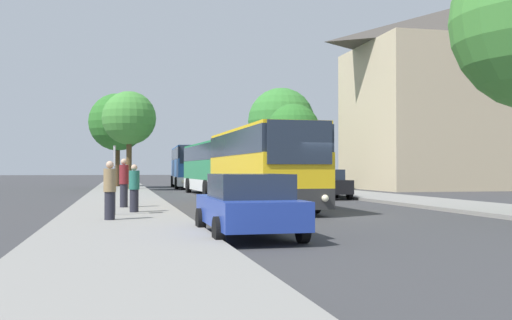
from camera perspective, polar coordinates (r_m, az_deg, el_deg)
The scene contains 17 objects.
ground_plane at distance 21.08m, azimuth 6.87°, elevation -5.28°, with size 300.00×300.00×0.00m, color #38383A.
sidewalk_left at distance 19.85m, azimuth -12.61°, elevation -5.33°, with size 4.00×120.00×0.15m, color gray.
sidewalk_right at distance 24.34m, azimuth 22.62°, elevation -4.45°, with size 4.00×120.00×0.15m, color gray.
building_right_background at distance 52.18m, azimuth 18.45°, elevation 5.64°, with size 16.14×11.38×15.00m.
bus_front at distance 24.81m, azimuth 0.44°, elevation -0.60°, with size 2.85×10.90×3.25m.
bus_middle at distance 38.24m, azimuth -3.75°, elevation -0.70°, with size 3.18×11.76×3.25m.
bus_rear at distance 52.17m, azimuth -6.40°, elevation -0.59°, with size 3.06×10.92×3.52m.
parked_car_left_curb at distance 14.22m, azimuth -0.74°, elevation -4.27°, with size 2.10×4.38×1.51m.
parked_car_right_near at distance 32.86m, azimuth 6.68°, elevation -2.26°, with size 2.16×4.00×1.60m.
bus_stop_sign at distance 19.82m, azimuth -13.33°, elevation -1.09°, with size 0.08×0.45×2.23m.
pedestrian_waiting_near at distance 23.66m, azimuth -12.47°, elevation -2.10°, with size 0.36×0.36×1.88m.
pedestrian_waiting_far at distance 20.92m, azimuth -11.53°, elevation -2.65°, with size 0.36×0.36×1.63m.
pedestrian_walking_back at distance 17.91m, azimuth -13.75°, elevation -2.80°, with size 0.36×0.36×1.71m.
tree_left_near at distance 52.65m, azimuth -13.04°, elevation 3.53°, with size 4.90×4.90×7.96m.
tree_left_far at distance 46.11m, azimuth -11.99°, elevation 3.90°, with size 4.03×4.03×7.34m.
tree_right_near at distance 55.87m, azimuth 2.42°, elevation 3.71°, with size 6.20×6.20×9.04m.
tree_right_mid at distance 46.19m, azimuth 3.59°, elevation 2.84°, with size 4.08×4.08×6.52m.
Camera 1 is at (-7.09, -19.79, 1.62)m, focal length 42.00 mm.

